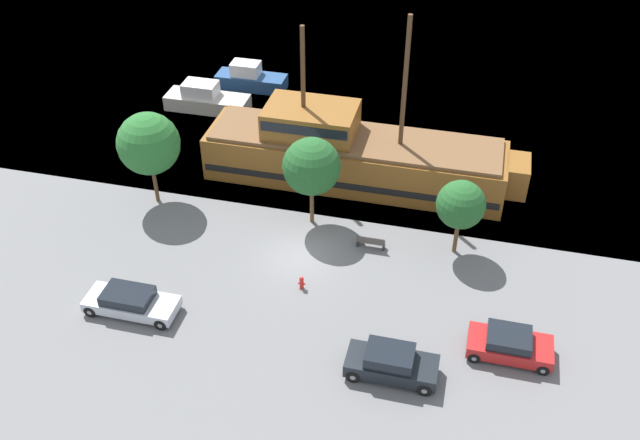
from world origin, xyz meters
TOP-DOWN VIEW (x-y plane):
  - ground_plane at (0.00, 0.00)m, footprint 160.00×160.00m
  - pirate_ship at (1.27, 8.31)m, footprint 20.34×4.74m
  - moored_boat_dockside at (-9.16, 19.12)m, footprint 5.53×1.91m
  - moored_boat_outer at (-11.31, 15.01)m, footprint 6.29×2.16m
  - parked_car_curb_front at (6.42, -7.33)m, footprint 4.30×1.89m
  - parked_car_curb_mid at (11.76, -4.73)m, footprint 4.04×1.99m
  - parked_car_curb_rear at (-7.26, -6.34)m, footprint 4.81×1.91m
  - fire_hydrant at (0.82, -2.55)m, footprint 0.42×0.25m
  - bench_promenade_east at (3.80, 1.65)m, footprint 1.64×0.45m
  - tree_row_east at (-10.02, 3.09)m, footprint 3.77×3.77m
  - tree_row_mideast at (-0.08, 3.28)m, footprint 3.38×3.38m
  - tree_row_midwest at (8.51, 2.51)m, footprint 2.72×2.72m

SIDE VIEW (x-z plane):
  - ground_plane at x=0.00m, z-range 0.00..0.00m
  - fire_hydrant at x=0.82m, z-range 0.03..0.79m
  - bench_promenade_east at x=3.80m, z-range 0.01..0.86m
  - parked_car_curb_rear at x=-7.26m, z-range 0.01..1.33m
  - parked_car_curb_mid at x=11.76m, z-range -0.01..1.38m
  - parked_car_curb_front at x=6.42m, z-range -0.01..1.56m
  - moored_boat_outer at x=-11.31m, z-range -0.27..1.85m
  - moored_boat_dockside at x=-9.16m, z-range -0.26..1.85m
  - pirate_ship at x=1.27m, z-range -3.83..7.58m
  - tree_row_midwest at x=8.51m, z-range 0.95..5.61m
  - tree_row_mideast at x=-0.08m, z-range 1.12..6.77m
  - tree_row_east at x=-10.02m, z-range 1.12..7.16m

